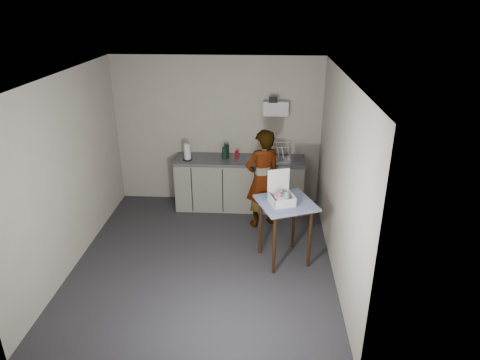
# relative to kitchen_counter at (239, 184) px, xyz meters

# --- Properties ---
(ground) EXTENTS (4.00, 4.00, 0.00)m
(ground) POSITION_rel_kitchen_counter_xyz_m (-0.40, -1.70, -0.43)
(ground) COLOR #2C2C31
(ground) RESTS_ON ground
(wall_back) EXTENTS (3.60, 0.02, 2.60)m
(wall_back) POSITION_rel_kitchen_counter_xyz_m (-0.40, 0.29, 0.87)
(wall_back) COLOR #BDB5A5
(wall_back) RESTS_ON ground
(wall_right) EXTENTS (0.02, 4.00, 2.60)m
(wall_right) POSITION_rel_kitchen_counter_xyz_m (1.39, -1.70, 0.87)
(wall_right) COLOR #BDB5A5
(wall_right) RESTS_ON ground
(wall_left) EXTENTS (0.02, 4.00, 2.60)m
(wall_left) POSITION_rel_kitchen_counter_xyz_m (-2.19, -1.70, 0.87)
(wall_left) COLOR #BDB5A5
(wall_left) RESTS_ON ground
(ceiling) EXTENTS (3.60, 4.00, 0.01)m
(ceiling) POSITION_rel_kitchen_counter_xyz_m (-0.40, -1.70, 2.17)
(ceiling) COLOR white
(ceiling) RESTS_ON wall_back
(kitchen_counter) EXTENTS (2.24, 0.62, 0.91)m
(kitchen_counter) POSITION_rel_kitchen_counter_xyz_m (0.00, 0.00, 0.00)
(kitchen_counter) COLOR black
(kitchen_counter) RESTS_ON ground
(wall_shelf) EXTENTS (0.42, 0.18, 0.37)m
(wall_shelf) POSITION_rel_kitchen_counter_xyz_m (0.60, 0.22, 1.32)
(wall_shelf) COLOR white
(wall_shelf) RESTS_ON ground
(side_table) EXTENTS (0.92, 0.92, 0.92)m
(side_table) POSITION_rel_kitchen_counter_xyz_m (0.73, -1.65, 0.37)
(side_table) COLOR black
(side_table) RESTS_ON ground
(standing_man) EXTENTS (0.71, 0.62, 1.63)m
(standing_man) POSITION_rel_kitchen_counter_xyz_m (0.41, -0.63, 0.39)
(standing_man) COLOR #B2A593
(standing_man) RESTS_ON ground
(soap_bottle) EXTENTS (0.12, 0.12, 0.28)m
(soap_bottle) POSITION_rel_kitchen_counter_xyz_m (-0.25, -0.00, 0.62)
(soap_bottle) COLOR black
(soap_bottle) RESTS_ON kitchen_counter
(soda_can) EXTENTS (0.06, 0.06, 0.12)m
(soda_can) POSITION_rel_kitchen_counter_xyz_m (-0.05, 0.05, 0.54)
(soda_can) COLOR red
(soda_can) RESTS_ON kitchen_counter
(dark_bottle) EXTENTS (0.07, 0.07, 0.23)m
(dark_bottle) POSITION_rel_kitchen_counter_xyz_m (-0.22, 0.06, 0.60)
(dark_bottle) COLOR black
(dark_bottle) RESTS_ON kitchen_counter
(paper_towel) EXTENTS (0.16, 0.16, 0.29)m
(paper_towel) POSITION_rel_kitchen_counter_xyz_m (-0.88, -0.10, 0.62)
(paper_towel) COLOR black
(paper_towel) RESTS_ON kitchen_counter
(dish_rack) EXTENTS (0.40, 0.30, 0.28)m
(dish_rack) POSITION_rel_kitchen_counter_xyz_m (0.67, -0.01, 0.55)
(dish_rack) COLOR silver
(dish_rack) RESTS_ON kitchen_counter
(bakery_box) EXTENTS (0.39, 0.40, 0.43)m
(bakery_box) POSITION_rel_kitchen_counter_xyz_m (0.66, -1.68, 0.59)
(bakery_box) COLOR white
(bakery_box) RESTS_ON side_table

